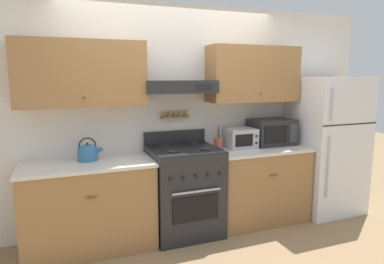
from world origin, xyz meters
name	(u,v)px	position (x,y,z in m)	size (l,w,h in m)	color
ground_plane	(195,245)	(0.00, 0.00, 0.00)	(16.00, 16.00, 0.00)	#937551
wall_back	(172,103)	(-0.03, 0.64, 1.44)	(5.20, 0.46, 2.55)	silver
counter_left	(89,205)	(-1.02, 0.34, 0.45)	(1.28, 0.68, 0.90)	olive
counter_right	(257,184)	(0.95, 0.34, 0.45)	(1.15, 0.68, 0.90)	olive
stove_range	(184,190)	(0.00, 0.32, 0.49)	(0.74, 0.71, 1.11)	#232326
refrigerator	(326,145)	(1.94, 0.30, 0.87)	(0.82, 0.75, 1.74)	white
tea_kettle	(88,152)	(-1.00, 0.42, 0.99)	(0.26, 0.20, 0.24)	teal
microwave	(272,132)	(1.20, 0.44, 1.06)	(0.52, 0.37, 0.32)	#232326
utensil_crock	(218,143)	(0.46, 0.42, 0.97)	(0.10, 0.10, 0.28)	#B24C42
toaster_oven	(240,138)	(0.74, 0.42, 1.01)	(0.35, 0.31, 0.23)	#ADAFB5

